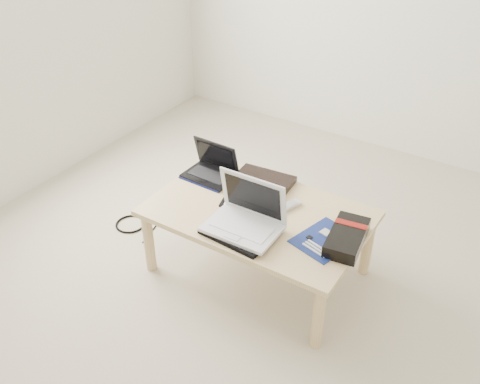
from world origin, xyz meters
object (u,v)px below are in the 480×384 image
Objects in this scene: netbook at (211,169)px; gpu_box at (347,237)px; coffee_table at (258,219)px; white_laptop at (246,217)px.

gpu_box is at bearing -9.50° from netbook.
coffee_table is 3.90× the size of netbook.
gpu_box is at bearing 0.30° from coffee_table.
coffee_table is at bearing -20.59° from netbook.
white_laptop is at bearing -80.98° from coffee_table.
white_laptop reaches higher than gpu_box.
coffee_table is 0.49m from gpu_box.
coffee_table is at bearing -179.70° from gpu_box.
coffee_table is 3.09× the size of white_laptop.
coffee_table is at bearing 99.02° from white_laptop.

